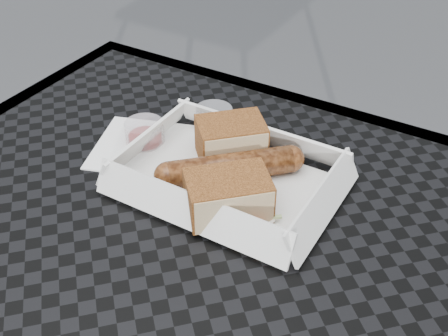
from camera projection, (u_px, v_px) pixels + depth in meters
name	position (u px, v px, depth m)	size (l,w,h in m)	color
patio_table	(169.00, 334.00, 0.58)	(0.80, 0.80, 0.74)	black
food_tray	(228.00, 182.00, 0.66)	(0.22, 0.15, 0.00)	white
bratwurst	(230.00, 167.00, 0.65)	(0.14, 0.13, 0.03)	brown
bread_near	(231.00, 140.00, 0.68)	(0.08, 0.06, 0.05)	brown
bread_far	(228.00, 195.00, 0.60)	(0.09, 0.06, 0.05)	brown
veg_garnish	(262.00, 223.00, 0.60)	(0.03, 0.03, 0.00)	#FF3F0B
napkin	(143.00, 147.00, 0.72)	(0.12, 0.12, 0.00)	white
condiment_cup_sauce	(145.00, 133.00, 0.72)	(0.05, 0.05, 0.03)	maroon
condiment_cup_empty	(214.00, 119.00, 0.74)	(0.05, 0.05, 0.03)	silver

